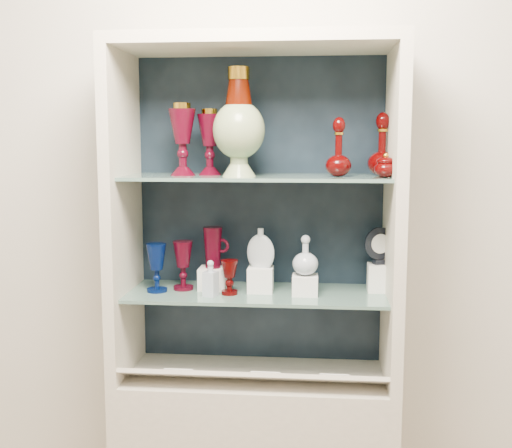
# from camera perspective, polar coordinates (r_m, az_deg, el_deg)

# --- Properties ---
(wall_back) EXTENTS (3.50, 0.02, 2.80)m
(wall_back) POSITION_cam_1_polar(r_m,az_deg,el_deg) (2.47, 0.48, 2.98)
(wall_back) COLOR beige
(wall_back) RESTS_ON ground
(cabinet_back_panel) EXTENTS (0.98, 0.02, 1.15)m
(cabinet_back_panel) POSITION_cam_1_polar(r_m,az_deg,el_deg) (2.45, 0.41, 1.17)
(cabinet_back_panel) COLOR black
(cabinet_back_panel) RESTS_ON cabinet_base
(cabinet_side_left) EXTENTS (0.04, 0.40, 1.15)m
(cabinet_side_left) POSITION_cam_1_polar(r_m,az_deg,el_deg) (2.35, -11.72, 0.75)
(cabinet_side_left) COLOR beige
(cabinet_side_left) RESTS_ON cabinet_base
(cabinet_side_right) EXTENTS (0.04, 0.40, 1.15)m
(cabinet_side_right) POSITION_cam_1_polar(r_m,az_deg,el_deg) (2.27, 12.17, 0.48)
(cabinet_side_right) COLOR beige
(cabinet_side_right) RESTS_ON cabinet_base
(cabinet_top_cap) EXTENTS (1.00, 0.40, 0.04)m
(cabinet_top_cap) POSITION_cam_1_polar(r_m,az_deg,el_deg) (2.27, 0.00, 15.74)
(cabinet_top_cap) COLOR beige
(cabinet_top_cap) RESTS_ON cabinet_side_left
(shelf_lower) EXTENTS (0.92, 0.34, 0.01)m
(shelf_lower) POSITION_cam_1_polar(r_m,az_deg,el_deg) (2.33, 0.05, -6.18)
(shelf_lower) COLOR slate
(shelf_lower) RESTS_ON cabinet_side_left
(shelf_upper) EXTENTS (0.92, 0.34, 0.01)m
(shelf_upper) POSITION_cam_1_polar(r_m,az_deg,el_deg) (2.27, 0.05, 4.18)
(shelf_upper) COLOR slate
(shelf_upper) RESTS_ON cabinet_side_left
(label_ledge) EXTENTS (0.92, 0.17, 0.09)m
(label_ledge) POSITION_cam_1_polar(r_m,az_deg,el_deg) (2.29, -0.26, -13.40)
(label_ledge) COLOR beige
(label_ledge) RESTS_ON cabinet_base
(label_card_0) EXTENTS (0.10, 0.06, 0.03)m
(label_card_0) POSITION_cam_1_polar(r_m,az_deg,el_deg) (2.28, 0.89, -13.09)
(label_card_0) COLOR white
(label_card_0) RESTS_ON label_ledge
(label_card_1) EXTENTS (0.10, 0.06, 0.03)m
(label_card_1) POSITION_cam_1_polar(r_m,az_deg,el_deg) (2.27, 6.96, -13.19)
(label_card_1) COLOR white
(label_card_1) RESTS_ON label_ledge
(label_card_2) EXTENTS (0.10, 0.06, 0.03)m
(label_card_2) POSITION_cam_1_polar(r_m,az_deg,el_deg) (2.32, -6.76, -12.76)
(label_card_2) COLOR white
(label_card_2) RESTS_ON label_ledge
(pedestal_lamp_left) EXTENTS (0.12, 0.12, 0.25)m
(pedestal_lamp_left) POSITION_cam_1_polar(r_m,az_deg,el_deg) (2.29, -6.55, 7.48)
(pedestal_lamp_left) COLOR #420513
(pedestal_lamp_left) RESTS_ON shelf_upper
(pedestal_lamp_right) EXTENTS (0.10, 0.10, 0.23)m
(pedestal_lamp_right) POSITION_cam_1_polar(r_m,az_deg,el_deg) (2.31, -4.14, 7.28)
(pedestal_lamp_right) COLOR #420513
(pedestal_lamp_right) RESTS_ON shelf_upper
(enamel_urn) EXTENTS (0.24, 0.24, 0.37)m
(enamel_urn) POSITION_cam_1_polar(r_m,az_deg,el_deg) (2.21, -1.54, 9.03)
(enamel_urn) COLOR #11451F
(enamel_urn) RESTS_ON shelf_upper
(ruby_decanter_a) EXTENTS (0.10, 0.10, 0.23)m
(ruby_decanter_a) POSITION_cam_1_polar(r_m,az_deg,el_deg) (2.21, 7.36, 7.11)
(ruby_decanter_a) COLOR #400201
(ruby_decanter_a) RESTS_ON shelf_upper
(ruby_decanter_b) EXTENTS (0.12, 0.12, 0.23)m
(ruby_decanter_b) POSITION_cam_1_polar(r_m,az_deg,el_deg) (2.31, 11.16, 7.15)
(ruby_decanter_b) COLOR #400201
(ruby_decanter_b) RESTS_ON shelf_upper
(lidded_bowl) EXTENTS (0.10, 0.10, 0.08)m
(lidded_bowl) POSITION_cam_1_polar(r_m,az_deg,el_deg) (2.19, 11.44, 5.17)
(lidded_bowl) COLOR #400201
(lidded_bowl) RESTS_ON shelf_upper
(cobalt_goblet) EXTENTS (0.08, 0.08, 0.17)m
(cobalt_goblet) POSITION_cam_1_polar(r_m,az_deg,el_deg) (2.34, -8.83, -3.87)
(cobalt_goblet) COLOR #000E3F
(cobalt_goblet) RESTS_ON shelf_lower
(ruby_goblet_tall) EXTENTS (0.07, 0.07, 0.18)m
(ruby_goblet_tall) POSITION_cam_1_polar(r_m,az_deg,el_deg) (2.36, -6.50, -3.68)
(ruby_goblet_tall) COLOR #420513
(ruby_goblet_tall) RESTS_ON shelf_lower
(ruby_goblet_small) EXTENTS (0.06, 0.06, 0.12)m
(ruby_goblet_small) POSITION_cam_1_polar(r_m,az_deg,el_deg) (2.28, -2.38, -4.76)
(ruby_goblet_small) COLOR #400201
(ruby_goblet_small) RESTS_ON shelf_lower
(riser_ruby_pitcher) EXTENTS (0.10, 0.10, 0.08)m
(riser_ruby_pitcher) POSITION_cam_1_polar(r_m,az_deg,el_deg) (2.37, -3.84, -4.84)
(riser_ruby_pitcher) COLOR silver
(riser_ruby_pitcher) RESTS_ON shelf_lower
(ruby_pitcher) EXTENTS (0.12, 0.09, 0.15)m
(ruby_pitcher) POSITION_cam_1_polar(r_m,az_deg,el_deg) (2.35, -3.86, -2.10)
(ruby_pitcher) COLOR #420513
(ruby_pitcher) RESTS_ON riser_ruby_pitcher
(clear_square_bottle) EXTENTS (0.06, 0.06, 0.13)m
(clear_square_bottle) POSITION_cam_1_polar(r_m,az_deg,el_deg) (2.26, -4.06, -4.83)
(clear_square_bottle) COLOR #A3B0BF
(clear_square_bottle) RESTS_ON shelf_lower
(riser_flat_flask) EXTENTS (0.09, 0.09, 0.09)m
(riser_flat_flask) POSITION_cam_1_polar(r_m,az_deg,el_deg) (2.32, 0.41, -4.95)
(riser_flat_flask) COLOR silver
(riser_flat_flask) RESTS_ON shelf_lower
(flat_flask) EXTENTS (0.11, 0.07, 0.15)m
(flat_flask) POSITION_cam_1_polar(r_m,az_deg,el_deg) (2.30, 0.41, -2.07)
(flat_flask) COLOR #A8B4BB
(flat_flask) RESTS_ON riser_flat_flask
(riser_clear_round_decanter) EXTENTS (0.09, 0.09, 0.07)m
(riser_clear_round_decanter) POSITION_cam_1_polar(r_m,az_deg,el_deg) (2.29, 4.39, -5.42)
(riser_clear_round_decanter) COLOR silver
(riser_clear_round_decanter) RESTS_ON shelf_lower
(clear_round_decanter) EXTENTS (0.10, 0.10, 0.14)m
(clear_round_decanter) POSITION_cam_1_polar(r_m,az_deg,el_deg) (2.27, 4.41, -2.87)
(clear_round_decanter) COLOR #A3B0BF
(clear_round_decanter) RESTS_ON riser_clear_round_decanter
(riser_cameo_medallion) EXTENTS (0.08, 0.08, 0.10)m
(riser_cameo_medallion) POSITION_cam_1_polar(r_m,az_deg,el_deg) (2.37, 10.86, -4.71)
(riser_cameo_medallion) COLOR silver
(riser_cameo_medallion) RESTS_ON shelf_lower
(cameo_medallion) EXTENTS (0.12, 0.08, 0.14)m
(cameo_medallion) POSITION_cam_1_polar(r_m,az_deg,el_deg) (2.35, 10.93, -1.86)
(cameo_medallion) COLOR black
(cameo_medallion) RESTS_ON riser_cameo_medallion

